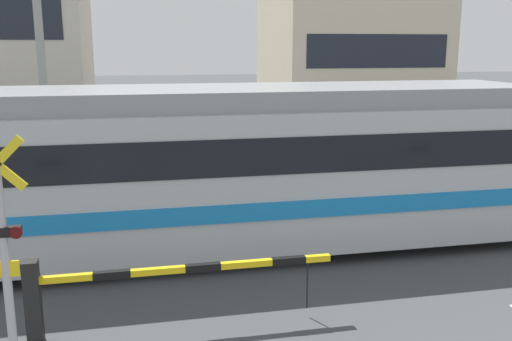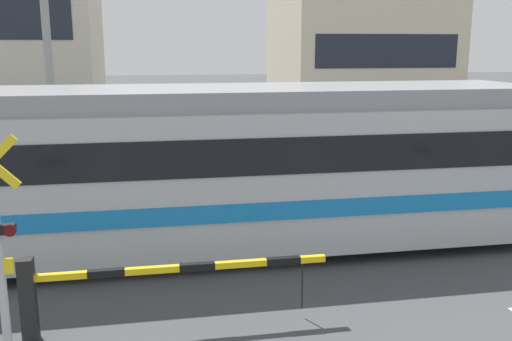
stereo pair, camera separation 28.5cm
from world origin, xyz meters
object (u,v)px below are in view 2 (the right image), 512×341
object	(u,v)px
commuter_train	(34,170)
crossing_barrier_far	(326,170)
pedestrian	(210,145)
crossing_barrier_near	(112,283)

from	to	relation	value
commuter_train	crossing_barrier_far	bearing A→B (deg)	26.00
crossing_barrier_far	pedestrian	size ratio (longest dim) A/B	2.48
crossing_barrier_far	commuter_train	bearing A→B (deg)	-154.00
crossing_barrier_near	pedestrian	world-z (taller)	pedestrian
commuter_train	pedestrian	distance (m)	7.47
crossing_barrier_far	crossing_barrier_near	bearing A→B (deg)	-128.15
commuter_train	pedestrian	size ratio (longest dim) A/B	11.50
commuter_train	crossing_barrier_far	xyz separation A→B (m)	(6.60, 3.22, -0.94)
commuter_train	crossing_barrier_far	world-z (taller)	commuter_train
crossing_barrier_near	crossing_barrier_far	distance (m)	8.22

